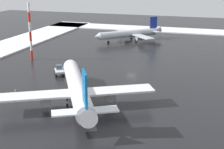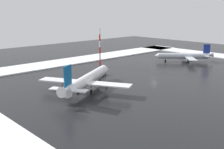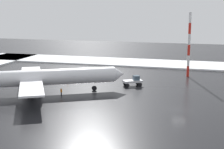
# 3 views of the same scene
# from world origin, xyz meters

# --- Properties ---
(ground_plane) EXTENTS (240.00, 240.00, 0.00)m
(ground_plane) POSITION_xyz_m (0.00, 0.00, 0.00)
(ground_plane) COLOR black
(snow_bank_left) EXTENTS (14.00, 116.00, 0.48)m
(snow_bank_left) POSITION_xyz_m (-67.00, 0.00, 0.24)
(snow_bank_left) COLOR white
(snow_bank_left) RESTS_ON ground_plane
(airplane_parked_starboard) EXTENTS (33.95, 28.99, 11.03)m
(airplane_parked_starboard) POSITION_xyz_m (30.50, -3.73, 3.65)
(airplane_parked_starboard) COLOR white
(airplane_parked_starboard) RESTS_ON ground_plane
(airplane_parked_portside) EXTENTS (23.33, 23.32, 8.85)m
(airplane_parked_portside) POSITION_xyz_m (-37.74, -10.54, 2.92)
(airplane_parked_portside) COLOR silver
(airplane_parked_portside) RESTS_ON ground_plane
(pushback_tug) EXTENTS (5.08, 4.25, 2.50)m
(pushback_tug) POSITION_xyz_m (12.44, -16.71, 1.28)
(pushback_tug) COLOR silver
(pushback_tug) RESTS_ON ground_plane
(ground_crew_near_tug) EXTENTS (0.36, 0.36, 1.71)m
(ground_crew_near_tug) POSITION_xyz_m (25.52, -3.05, 0.97)
(ground_crew_near_tug) COLOR black
(ground_crew_near_tug) RESTS_ON ground_plane
(ground_crew_by_nose_gear) EXTENTS (0.36, 0.36, 1.71)m
(ground_crew_by_nose_gear) POSITION_xyz_m (30.57, -18.45, 0.97)
(ground_crew_by_nose_gear) COLOR black
(ground_crew_by_nose_gear) RESTS_ON ground_plane
(antenna_mast) EXTENTS (0.70, 0.70, 17.67)m
(antenna_mast) POSITION_xyz_m (0.36, -32.00, 8.84)
(antenna_mast) COLOR red
(antenna_mast) RESTS_ON ground_plane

